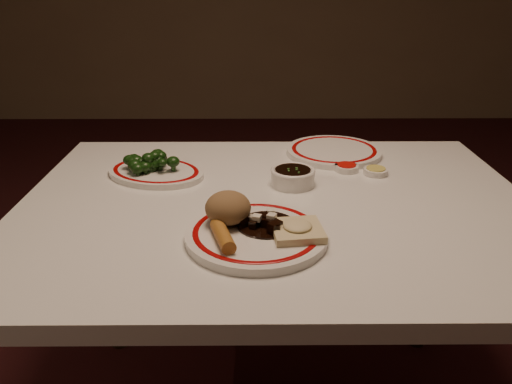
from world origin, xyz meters
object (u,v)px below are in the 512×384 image
object	(u,v)px
spring_roll	(223,236)
stirfry_heap	(266,223)
broccoli_pile	(150,161)
main_plate	(256,234)
broccoli_plate	(156,172)
soy_bowl	(293,177)
rice_mound	(228,208)
fried_wonton	(297,229)
dining_table	(276,235)

from	to	relation	value
spring_roll	stirfry_heap	xyz separation A→B (m)	(0.08, 0.06, -0.01)
spring_roll	broccoli_pile	size ratio (longest dim) A/B	0.68
main_plate	broccoli_plate	distance (m)	0.44
stirfry_heap	soy_bowl	distance (m)	0.27
main_plate	rice_mound	bearing A→B (deg)	148.10
rice_mound	soy_bowl	distance (m)	0.29
fried_wonton	rice_mound	bearing A→B (deg)	159.94
main_plate	broccoli_pile	size ratio (longest dim) A/B	2.34
broccoli_plate	soy_bowl	xyz separation A→B (m)	(0.35, -0.07, 0.01)
main_plate	broccoli_pile	world-z (taller)	broccoli_pile
rice_mound	broccoli_plate	xyz separation A→B (m)	(-0.20, 0.31, -0.04)
dining_table	spring_roll	world-z (taller)	spring_roll
stirfry_heap	broccoli_plate	size ratio (longest dim) A/B	0.38
dining_table	main_plate	size ratio (longest dim) A/B	3.39
rice_mound	broccoli_plate	distance (m)	0.38
spring_roll	main_plate	bearing A→B (deg)	19.12
dining_table	soy_bowl	xyz separation A→B (m)	(0.04, 0.10, 0.11)
stirfry_heap	broccoli_pile	distance (m)	0.44
fried_wonton	broccoli_pile	distance (m)	0.51
rice_mound	spring_roll	bearing A→B (deg)	-94.81
spring_roll	fried_wonton	size ratio (longest dim) A/B	0.95
fried_wonton	spring_roll	bearing A→B (deg)	-167.74
spring_roll	soy_bowl	distance (m)	0.36
dining_table	rice_mound	world-z (taller)	rice_mound
rice_mound	stirfry_heap	distance (m)	0.08
main_plate	soy_bowl	xyz separation A→B (m)	(0.09, 0.28, 0.01)
rice_mound	stirfry_heap	xyz separation A→B (m)	(0.08, -0.02, -0.02)
spring_roll	soy_bowl	bearing A→B (deg)	47.92
main_plate	soy_bowl	bearing A→B (deg)	71.60
broccoli_plate	dining_table	bearing A→B (deg)	-27.85
dining_table	broccoli_plate	xyz separation A→B (m)	(-0.31, 0.16, 0.10)
stirfry_heap	broccoli_pile	bearing A→B (deg)	131.41
rice_mound	broccoli_plate	size ratio (longest dim) A/B	0.29
dining_table	stirfry_heap	world-z (taller)	stirfry_heap
rice_mound	broccoli_pile	size ratio (longest dim) A/B	0.62
spring_roll	stirfry_heap	world-z (taller)	same
soy_bowl	main_plate	bearing A→B (deg)	-108.40
spring_roll	fried_wonton	bearing A→B (deg)	-4.01
dining_table	fried_wonton	xyz separation A→B (m)	(0.03, -0.20, 0.12)
fried_wonton	main_plate	bearing A→B (deg)	169.80
spring_roll	broccoli_plate	bearing A→B (deg)	100.41
rice_mound	soy_bowl	bearing A→B (deg)	58.33
dining_table	broccoli_plate	bearing A→B (deg)	152.15
main_plate	broccoli_plate	size ratio (longest dim) A/B	1.10
spring_roll	soy_bowl	size ratio (longest dim) A/B	0.94
spring_roll	fried_wonton	world-z (taller)	spring_roll
broccoli_plate	main_plate	bearing A→B (deg)	-53.00
broccoli_plate	fried_wonton	bearing A→B (deg)	-46.64
broccoli_plate	broccoli_pile	bearing A→B (deg)	174.88
broccoli_pile	soy_bowl	world-z (taller)	broccoli_pile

